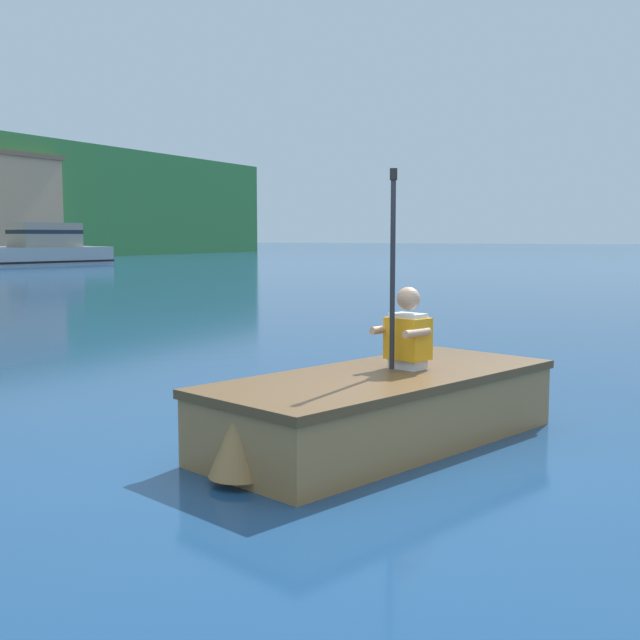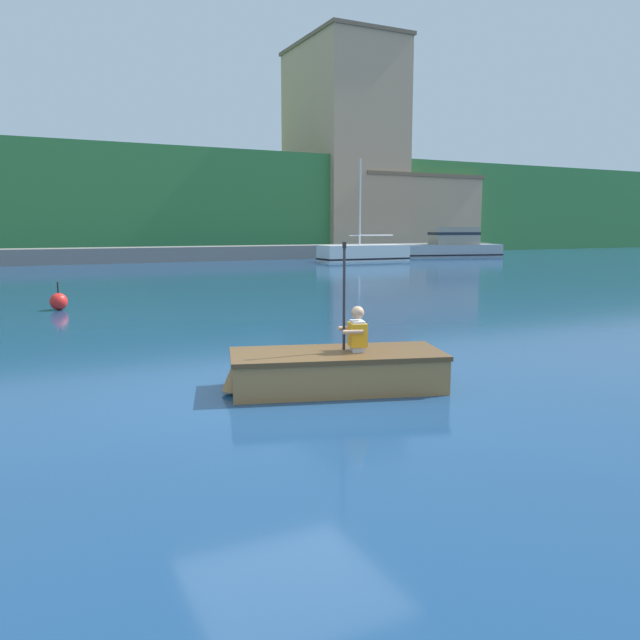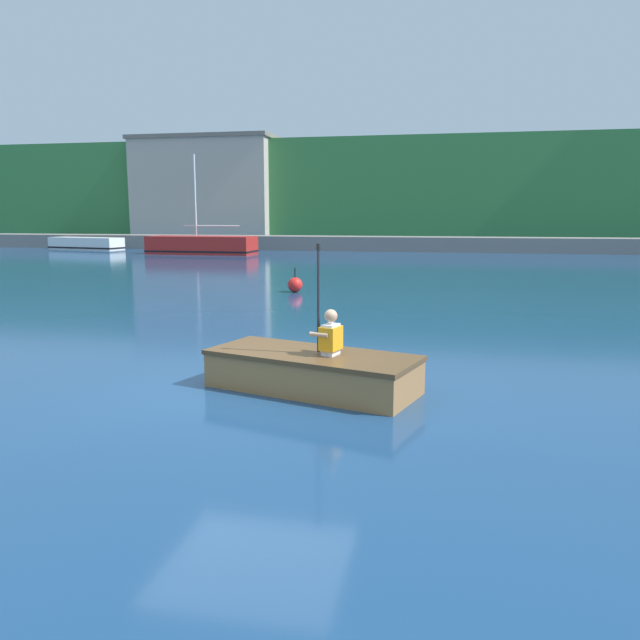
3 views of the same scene
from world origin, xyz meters
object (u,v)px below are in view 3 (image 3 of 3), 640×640
Objects in this scene: moored_boat_dock_west_end at (202,245)px; moored_boat_dock_center_near at (86,244)px; rowboat_foreground at (309,369)px; person_paddler at (330,334)px; channel_buoy at (295,285)px.

moored_boat_dock_west_end is 9.77m from moored_boat_dock_center_near.
moored_boat_dock_west_end is at bearing 114.93° from rowboat_foreground.
person_paddler is (0.29, -0.09, 0.50)m from rowboat_foreground.
person_paddler is at bearing -73.70° from channel_buoy.
channel_buoy is (-2.70, 10.14, -0.06)m from rowboat_foreground.
moored_boat_dock_west_end is 4.46× the size of person_paddler.
rowboat_foreground is at bearing -75.10° from channel_buoy.
moored_boat_dock_west_end is 8.79× the size of channel_buoy.
moored_boat_dock_center_near is 7.55× the size of channel_buoy.
moored_boat_dock_west_end is at bearing 115.37° from person_paddler.
channel_buoy is at bearing -59.64° from moored_boat_dock_west_end.
person_paddler is (12.74, -26.87, 0.28)m from moored_boat_dock_west_end.
rowboat_foreground is 10.49m from channel_buoy.
moored_boat_dock_west_end reaches higher than person_paddler.
moored_boat_dock_west_end is at bearing -17.41° from moored_boat_dock_center_near.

